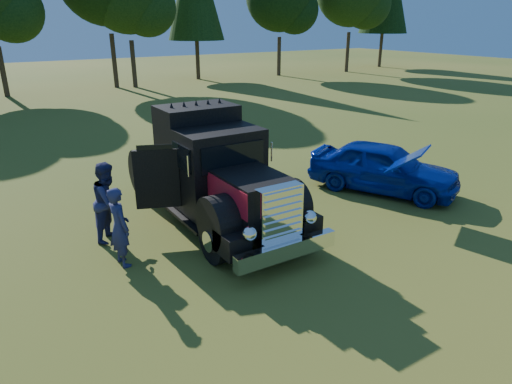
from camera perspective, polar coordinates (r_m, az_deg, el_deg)
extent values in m
plane|color=#3A5117|center=(11.41, 6.68, -6.15)|extent=(120.00, 120.00, 0.00)
cylinder|color=#2D2116|center=(37.58, -29.08, 12.99)|extent=(0.36, 0.36, 3.42)
sphere|color=black|center=(36.77, -28.26, 19.33)|extent=(4.18, 4.18, 4.18)
cylinder|color=#2D2116|center=(39.39, -17.30, 15.38)|extent=(0.36, 0.36, 4.14)
cylinder|color=#2D2116|center=(43.57, -7.34, 16.77)|extent=(0.36, 0.36, 4.50)
cylinder|color=#2D2116|center=(46.32, 2.89, 16.57)|extent=(0.36, 0.36, 3.60)
sphere|color=black|center=(46.26, 4.91, 21.73)|extent=(4.40, 4.40, 4.40)
cylinder|color=#2D2116|center=(50.57, 11.36, 16.76)|extent=(0.36, 0.36, 3.96)
sphere|color=black|center=(50.78, 13.65, 21.84)|extent=(4.84, 4.84, 4.84)
cylinder|color=#2D2116|center=(56.91, 15.36, 17.30)|extent=(0.36, 0.36, 4.86)
cylinder|color=#2D2116|center=(39.13, -15.06, 15.18)|extent=(0.36, 0.36, 3.63)
sphere|color=black|center=(38.63, -13.46, 21.57)|extent=(4.44, 4.44, 4.44)
cylinder|color=black|center=(10.22, -5.12, -5.97)|extent=(0.32, 1.10, 1.10)
cylinder|color=black|center=(11.23, 4.45, -3.41)|extent=(0.32, 1.10, 1.10)
cylinder|color=black|center=(14.36, -13.98, 1.49)|extent=(0.32, 1.10, 1.10)
cylinder|color=black|center=(15.09, -6.44, 2.92)|extent=(0.32, 1.10, 1.10)
cylinder|color=black|center=(14.45, -12.75, 1.72)|extent=(0.32, 1.10, 1.10)
cylinder|color=black|center=(14.96, -7.57, 2.71)|extent=(0.32, 1.10, 1.10)
cube|color=black|center=(12.76, -6.32, -0.10)|extent=(1.60, 6.40, 0.28)
cube|color=white|center=(9.76, 3.84, -7.30)|extent=(2.50, 0.22, 0.36)
cube|color=white|center=(9.68, 2.89, -2.93)|extent=(1.05, 0.30, 1.30)
cube|color=black|center=(10.47, -0.39, -0.74)|extent=(1.35, 1.80, 1.10)
cube|color=maroon|center=(10.07, -3.73, -0.44)|extent=(0.02, 1.80, 0.60)
cube|color=maroon|center=(10.75, 2.73, 0.97)|extent=(0.02, 1.80, 0.60)
cylinder|color=black|center=(10.09, -4.68, -3.81)|extent=(0.55, 1.24, 1.24)
cylinder|color=black|center=(11.02, 4.09, -1.63)|extent=(0.55, 1.24, 1.24)
sphere|color=white|center=(9.32, -0.83, -5.24)|extent=(0.32, 0.32, 0.32)
sphere|color=white|center=(10.14, 6.72, -3.14)|extent=(0.32, 0.32, 0.32)
cube|color=black|center=(11.65, -4.43, 2.77)|extent=(2.05, 1.30, 2.10)
cube|color=black|center=(10.94, -2.84, 4.35)|extent=(1.70, 0.05, 0.65)
cube|color=black|center=(12.71, -7.22, 5.14)|extent=(2.05, 1.30, 2.50)
cube|color=black|center=(14.39, -9.91, 3.52)|extent=(2.00, 2.00, 0.35)
cube|color=black|center=(11.49, -12.28, 1.56)|extent=(1.05, 0.46, 1.50)
cube|color=#984016|center=(11.58, -12.39, 0.91)|extent=(0.80, 0.33, 0.75)
imported|color=#071199|center=(14.93, 15.62, 3.02)|extent=(3.75, 4.94, 1.57)
cube|color=#071199|center=(13.21, 18.43, 3.92)|extent=(1.58, 1.42, 0.67)
imported|color=#1D2E44|center=(10.37, -16.70, -4.21)|extent=(0.52, 0.72, 1.82)
imported|color=#20264B|center=(11.66, -17.90, -1.12)|extent=(1.20, 1.22, 1.98)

